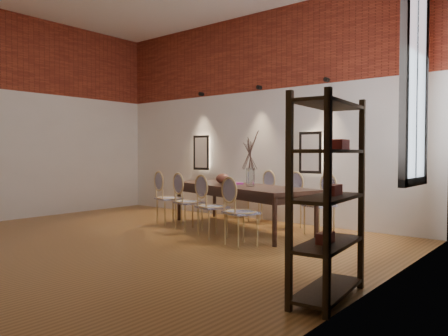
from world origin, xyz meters
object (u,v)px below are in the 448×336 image
Objects in this scene: chair_far_c at (287,201)px; bowl at (223,179)px; dining_table at (239,207)px; chair_far_d at (319,205)px; chair_near_c at (213,207)px; chair_near_a at (169,198)px; chair_far_b at (261,197)px; chair_near_d at (241,212)px; book at (235,183)px; chair_far_a at (237,194)px; vase at (250,177)px; chair_near_b at (189,202)px; shelving_rack at (328,198)px.

bowl is at bearing 45.40° from chair_far_c.
chair_far_d reaches higher than dining_table.
dining_table is 0.85m from chair_near_c.
chair_near_a is at bearing 180.00° from chair_near_c.
chair_far_b is 0.75m from chair_far_c.
book is at bearing 148.20° from chair_near_d.
chair_far_b is at bearing 116.18° from chair_near_c.
vase reaches higher than chair_far_a.
book is at bearing 78.21° from chair_near_b.
chair_far_b is at bearing 126.21° from shelving_rack.
vase is at bearing 47.58° from chair_near_b.
dining_table is 3.19× the size of chair_near_c.
shelving_rack reaches higher than chair_near_a.
vase is at bearing 86.02° from chair_far_c.
bowl is at bearing 155.33° from chair_near_d.
dining_table is 1.36m from chair_near_d.
bowl is (0.88, 0.47, 0.37)m from chair_near_a.
chair_far_a is 3.62× the size of book.
bowl is at bearing 166.53° from vase.
chair_near_c is at bearing -72.23° from book.
chair_near_a is 3.92× the size of bowl.
book is (-0.76, -0.50, 0.30)m from chair_far_c.
chair_far_d is at bearing 112.08° from shelving_rack.
chair_near_c and chair_far_a have the same top height.
dining_table is at bearing 34.13° from chair_near_a.
chair_near_d and chair_far_c have the same top height.
chair_near_d is at bearing 145.87° from chair_far_a.
book is at bearing 103.77° from chair_far_b.
chair_near_b is at bearing 180.00° from chair_near_d.
chair_far_a is 1.19m from book.
dining_table is 11.52× the size of book.
chair_near_a and chair_far_c have the same top height.
chair_near_b is 3.92× the size of bowl.
chair_far_b is 1.00× the size of chair_far_c.
chair_near_b reaches higher than book.
chair_near_a is 3.13× the size of vase.
chair_near_a is at bearing 90.00° from chair_far_a.
chair_near_c is 1.00× the size of chair_far_a.
bowl is 4.00m from shelving_rack.
book is (-1.47, -0.27, 0.30)m from chair_far_d.
chair_far_a is 1.69m from vase.
chair_near_d is 1.59m from book.
chair_far_c is at bearing 180.00° from chair_far_a.
book is (1.12, 0.51, 0.30)m from chair_near_a.
chair_near_a is at bearing -151.72° from bowl.
dining_table is 3.19× the size of chair_near_d.
chair_near_d is 3.62× the size of book.
chair_near_d is at bearing 90.00° from chair_far_d.
vase reaches higher than chair_near_c.
book is (-0.31, 0.96, 0.30)m from chair_near_c.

